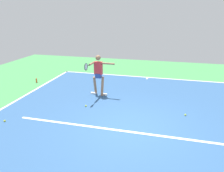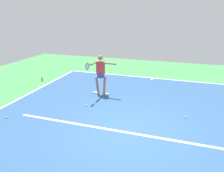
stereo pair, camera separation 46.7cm
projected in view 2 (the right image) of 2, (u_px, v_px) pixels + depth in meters
name	position (u px, v px, depth m)	size (l,w,h in m)	color
ground_plane	(128.00, 128.00, 6.68)	(20.44, 20.44, 0.00)	#428E4C
court_surface	(128.00, 128.00, 6.67)	(10.02, 11.50, 0.00)	#2D5484
court_line_baseline_near	(152.00, 78.00, 11.79)	(10.02, 0.10, 0.01)	white
court_line_sideline_right	(2.00, 107.00, 8.12)	(0.10, 11.50, 0.01)	white
court_line_service	(126.00, 132.00, 6.44)	(7.52, 0.10, 0.01)	white
court_line_centre_mark	(152.00, 79.00, 11.61)	(0.10, 0.30, 0.01)	white
tennis_player	(100.00, 72.00, 9.08)	(1.10, 1.19, 1.78)	#9E7051
tennis_ball_near_player	(6.00, 118.00, 7.27)	(0.07, 0.07, 0.07)	yellow
tennis_ball_near_service_line	(86.00, 105.00, 8.26)	(0.07, 0.07, 0.07)	#CCE033
tennis_ball_far_corner	(186.00, 117.00, 7.32)	(0.07, 0.07, 0.07)	#C6E53D
water_bottle	(42.00, 79.00, 11.23)	(0.07, 0.07, 0.22)	#D84C1E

